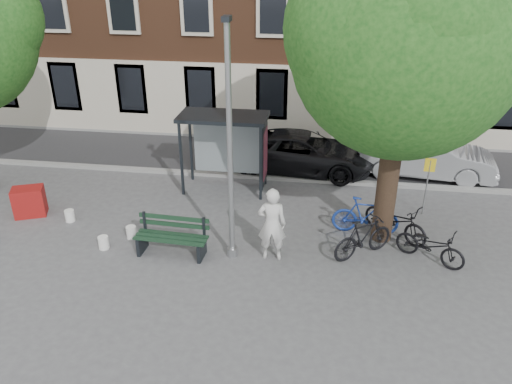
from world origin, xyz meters
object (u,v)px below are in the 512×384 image
object	(u,v)px
bench	(172,238)
car_silver	(426,155)
bike_a	(430,245)
painter	(272,224)
bike_c	(396,220)
red_stand	(29,202)
bus_shelter	(236,135)
lamppost	(230,159)
notice_sign	(428,175)
bike_d	(363,237)
bike_b	(365,216)
car_dark	(303,152)

from	to	relation	value
bench	car_silver	bearing A→B (deg)	42.72
bike_a	painter	bearing A→B (deg)	126.49
bike_c	car_silver	size ratio (longest dim) A/B	0.43
red_stand	bike_c	bearing A→B (deg)	1.42
bike_a	car_silver	bearing A→B (deg)	23.29
bus_shelter	red_stand	size ratio (longest dim) A/B	3.17
lamppost	notice_sign	distance (m)	6.39
bike_d	bike_a	bearing A→B (deg)	-127.35
bench	red_stand	distance (m)	5.15
bench	red_stand	bearing A→B (deg)	166.55
lamppost	bike_b	size ratio (longest dim) A/B	3.24
bike_d	car_silver	distance (m)	6.12
lamppost	bike_b	bearing A→B (deg)	25.76
painter	red_stand	xyz separation A→B (m)	(-7.59, 1.29, -0.57)
red_stand	notice_sign	size ratio (longest dim) A/B	0.49
bike_c	notice_sign	bearing A→B (deg)	7.01
bike_a	bike_d	bearing A→B (deg)	120.24
bike_a	red_stand	size ratio (longest dim) A/B	2.04
bench	painter	bearing A→B (deg)	6.56
bike_a	red_stand	bearing A→B (deg)	116.34
painter	bike_b	size ratio (longest dim) A/B	1.08
bike_b	bike_d	size ratio (longest dim) A/B	1.01
bus_shelter	car_dark	xyz separation A→B (m)	(2.12, 1.89, -1.21)
car_silver	notice_sign	distance (m)	3.07
bike_a	red_stand	xyz separation A→B (m)	(-11.69, 0.86, -0.03)
bike_a	bike_d	xyz separation A→B (m)	(-1.72, 0.01, 0.08)
bike_b	notice_sign	bearing A→B (deg)	-50.29
bike_a	bus_shelter	bearing A→B (deg)	88.37
bike_a	bike_b	bearing A→B (deg)	83.34
bike_b	car_dark	world-z (taller)	car_dark
car_dark	notice_sign	size ratio (longest dim) A/B	2.76
car_silver	notice_sign	xyz separation A→B (m)	(-0.47, -2.99, 0.55)
lamppost	notice_sign	world-z (taller)	lamppost
car_silver	bus_shelter	bearing A→B (deg)	113.73
bike_c	car_dark	bearing A→B (deg)	74.11
bike_b	bike_d	distance (m)	1.21
bike_d	bus_shelter	bearing A→B (deg)	11.13
painter	notice_sign	world-z (taller)	painter
bike_b	notice_sign	xyz separation A→B (m)	(1.85, 1.42, 0.76)
painter	bench	distance (m)	2.72
bike_a	bike_b	world-z (taller)	bike_b
bike_b	car_silver	world-z (taller)	car_silver
bike_a	car_dark	world-z (taller)	car_dark
car_silver	bench	bearing A→B (deg)	136.26
lamppost	car_dark	world-z (taller)	lamppost
bike_c	car_silver	world-z (taller)	car_silver
car_silver	bike_a	bearing A→B (deg)	179.23
bench	car_dark	bearing A→B (deg)	65.83
bench	car_dark	world-z (taller)	car_dark
lamppost	car_silver	world-z (taller)	lamppost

